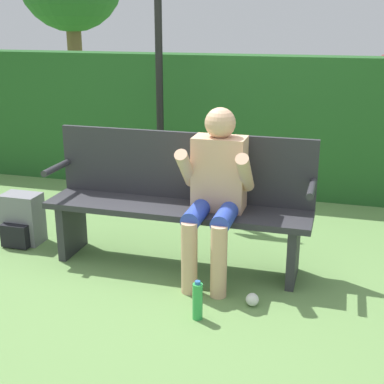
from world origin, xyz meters
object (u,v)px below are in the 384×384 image
Objects in this scene: park_bench at (179,198)px; signpost at (159,68)px; backpack at (22,220)px; water_bottle at (198,301)px; person_seated at (216,186)px.

signpost is at bearing 114.91° from park_bench.
backpack is 0.18× the size of signpost.
park_bench is at bearing 114.97° from water_bottle.
park_bench is 1.64× the size of person_seated.
signpost is at bearing 58.87° from backpack.
signpost is (-0.90, 1.40, 0.67)m from person_seated.
water_bottle is (1.71, -0.75, -0.08)m from backpack.
person_seated is 1.74m from backpack.
signpost is (-0.94, 2.02, 1.22)m from water_bottle.
person_seated is at bearing -4.27° from backpack.
backpack is (-1.36, -0.01, -0.31)m from park_bench.
person_seated is 0.52× the size of signpost.
park_bench is 4.71× the size of backpack.
water_bottle is at bearing -86.05° from person_seated.
signpost reaches higher than water_bottle.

